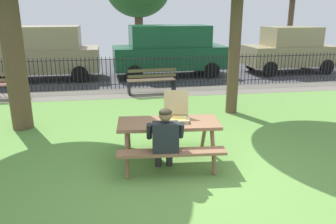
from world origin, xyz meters
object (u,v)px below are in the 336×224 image
at_px(picnic_table_foreground, 168,131).
at_px(parked_car_left, 169,50).
at_px(adult_at_table, 165,138).
at_px(park_bench_center, 152,81).
at_px(parked_car_far_left, 39,52).
at_px(pizza_box_open, 176,114).
at_px(parked_car_center, 290,49).

relative_size(picnic_table_foreground, parked_car_left, 0.40).
xyz_separation_m(adult_at_table, parked_car_left, (1.46, 8.72, 0.44)).
bearing_deg(parked_car_left, picnic_table_foreground, -99.20).
height_order(park_bench_center, parked_car_far_left, parked_car_far_left).
distance_m(picnic_table_foreground, pizza_box_open, 0.34).
relative_size(picnic_table_foreground, adult_at_table, 1.59).
bearing_deg(park_bench_center, pizza_box_open, -91.02).
bearing_deg(picnic_table_foreground, adult_at_table, -105.20).
xyz_separation_m(park_bench_center, parked_car_far_left, (-4.11, 2.98, 0.68)).
height_order(pizza_box_open, parked_car_far_left, parked_car_far_left).
height_order(parked_car_far_left, parked_car_center, parked_car_far_left).
bearing_deg(parked_car_left, parked_car_far_left, -180.00).
distance_m(park_bench_center, parked_car_center, 7.13).
distance_m(pizza_box_open, adult_at_table, 0.71).
xyz_separation_m(pizza_box_open, adult_at_table, (-0.30, -0.62, -0.21)).
relative_size(parked_car_left, parked_car_center, 1.18).
bearing_deg(park_bench_center, parked_car_far_left, 144.05).
bearing_deg(parked_car_far_left, adult_at_table, -66.89).
xyz_separation_m(picnic_table_foreground, adult_at_table, (-0.13, -0.49, 0.06)).
distance_m(parked_car_far_left, parked_car_left, 5.18).
xyz_separation_m(adult_at_table, parked_car_far_left, (-3.72, 8.71, 0.44)).
distance_m(parked_car_left, parked_car_center, 5.37).
relative_size(park_bench_center, parked_car_left, 0.35).
height_order(adult_at_table, parked_car_center, parked_car_center).
bearing_deg(parked_car_left, pizza_box_open, -98.19).
bearing_deg(parked_car_center, adult_at_table, -128.11).
bearing_deg(adult_at_table, parked_car_center, 51.89).
bearing_deg(pizza_box_open, picnic_table_foreground, -143.42).
distance_m(pizza_box_open, parked_car_left, 8.19).
height_order(adult_at_table, parked_car_left, parked_car_left).
xyz_separation_m(pizza_box_open, parked_car_left, (1.17, 8.10, 0.23)).
bearing_deg(adult_at_table, picnic_table_foreground, 74.80).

